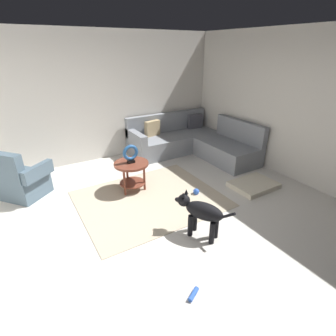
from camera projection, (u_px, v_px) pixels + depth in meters
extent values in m
cube|color=silver|center=(163.00, 226.00, 3.83)|extent=(6.00, 6.00, 0.10)
cube|color=silver|center=(93.00, 99.00, 5.52)|extent=(6.00, 0.12, 2.70)
cube|color=silver|center=(305.00, 109.00, 4.62)|extent=(0.12, 6.00, 2.70)
cube|color=#BCAD93|center=(150.00, 199.00, 4.42)|extent=(2.30, 1.90, 0.01)
cube|color=gray|center=(175.00, 143.00, 6.40)|extent=(2.20, 0.85, 0.42)
cube|color=gray|center=(167.00, 122.00, 6.49)|extent=(2.20, 0.14, 0.46)
cube|color=gray|center=(227.00, 152.00, 5.84)|extent=(0.85, 1.40, 0.42)
cube|color=gray|center=(240.00, 131.00, 5.82)|extent=(0.14, 1.40, 0.46)
cube|color=gray|center=(136.00, 137.00, 5.78)|extent=(0.16, 0.85, 0.22)
cube|color=#4C4C56|center=(195.00, 122.00, 6.75)|extent=(0.40, 0.20, 0.39)
cube|color=tan|center=(152.00, 129.00, 6.16)|extent=(0.40, 0.19, 0.38)
cube|color=#4C6070|center=(25.00, 185.00, 4.45)|extent=(0.85, 0.85, 0.40)
cube|color=#4C6070|center=(6.00, 168.00, 4.05)|extent=(0.49, 0.55, 0.48)
cube|color=#4C6070|center=(5.00, 166.00, 4.42)|extent=(0.52, 0.46, 0.22)
cube|color=#4C6070|center=(38.00, 172.00, 4.22)|extent=(0.52, 0.46, 0.22)
cylinder|color=brown|center=(131.00, 164.00, 4.48)|extent=(0.60, 0.60, 0.04)
cylinder|color=brown|center=(132.00, 183.00, 4.64)|extent=(0.45, 0.45, 0.02)
cylinder|color=brown|center=(127.00, 173.00, 4.76)|extent=(0.04, 0.04, 0.50)
cylinder|color=brown|center=(125.00, 183.00, 4.42)|extent=(0.04, 0.04, 0.50)
cylinder|color=brown|center=(144.00, 178.00, 4.60)|extent=(0.04, 0.04, 0.50)
cube|color=black|center=(131.00, 161.00, 4.46)|extent=(0.12, 0.08, 0.05)
torus|color=#265999|center=(130.00, 153.00, 4.39)|extent=(0.28, 0.06, 0.28)
cube|color=beige|center=(254.00, 185.00, 4.78)|extent=(0.80, 0.60, 0.09)
cylinder|color=black|center=(190.00, 225.00, 3.51)|extent=(0.07, 0.07, 0.32)
cylinder|color=black|center=(195.00, 220.00, 3.62)|extent=(0.07, 0.07, 0.32)
cylinder|color=black|center=(212.00, 233.00, 3.36)|extent=(0.07, 0.07, 0.32)
cylinder|color=black|center=(216.00, 227.00, 3.47)|extent=(0.07, 0.07, 0.32)
ellipsoid|color=black|center=(204.00, 211.00, 3.39)|extent=(0.44, 0.56, 0.24)
sphere|color=black|center=(184.00, 200.00, 3.50)|extent=(0.17, 0.17, 0.17)
ellipsoid|color=black|center=(179.00, 200.00, 3.54)|extent=(0.12, 0.14, 0.07)
cone|color=black|center=(183.00, 195.00, 3.41)|extent=(0.06, 0.06, 0.07)
cone|color=black|center=(186.00, 192.00, 3.48)|extent=(0.06, 0.06, 0.07)
cylinder|color=black|center=(227.00, 216.00, 3.23)|extent=(0.13, 0.19, 0.16)
sphere|color=blue|center=(196.00, 192.00, 4.54)|extent=(0.11, 0.11, 0.11)
cylinder|color=blue|center=(193.00, 294.00, 2.69)|extent=(0.18, 0.13, 0.05)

